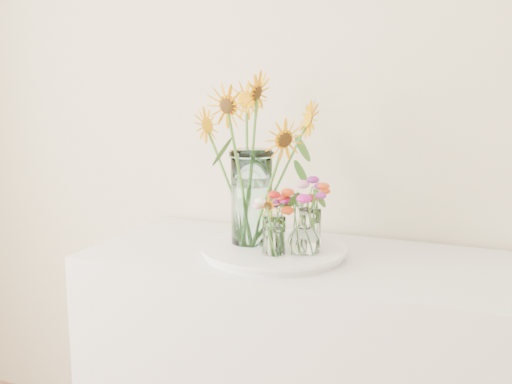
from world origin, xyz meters
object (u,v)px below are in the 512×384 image
mason_jar (252,197)px  small_vase_c (311,226)px  small_vase_a (274,236)px  tray (274,252)px  small_vase_b (305,231)px

mason_jar → small_vase_c: (0.18, 0.08, -0.10)m
small_vase_c → mason_jar: bearing=-156.6°
small_vase_a → mason_jar: bearing=139.5°
mason_jar → small_vase_a: (0.11, -0.10, -0.09)m
tray → small_vase_c: size_ratio=3.82×
mason_jar → small_vase_a: mason_jar is taller
mason_jar → small_vase_a: size_ratio=2.54×
tray → small_vase_a: small_vase_a is taller
small_vase_b → small_vase_c: small_vase_b is taller
mason_jar → small_vase_b: size_ratio=2.12×
small_vase_a → small_vase_b: bearing=27.6°
small_vase_b → small_vase_c: bearing=98.5°
mason_jar → small_vase_c: 0.21m
mason_jar → small_vase_c: bearing=23.4°
small_vase_b → small_vase_c: size_ratio=1.27×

